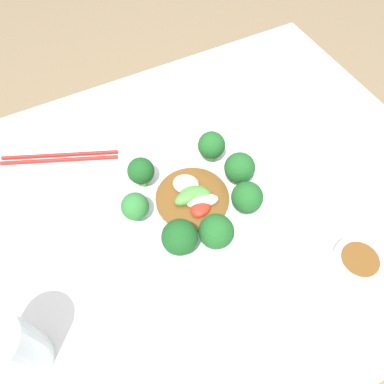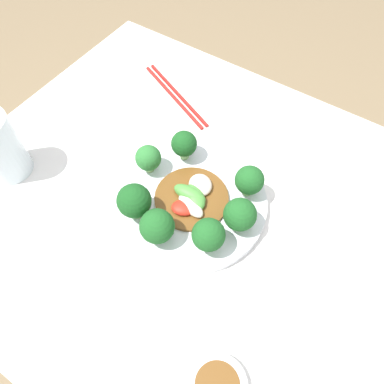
{
  "view_description": "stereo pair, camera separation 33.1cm",
  "coord_description": "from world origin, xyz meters",
  "px_view_note": "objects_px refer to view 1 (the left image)",
  "views": [
    {
      "loc": [
        -0.17,
        -0.29,
        1.29
      ],
      "look_at": [
        -0.02,
        0.0,
        0.78
      ],
      "focal_mm": 35.0,
      "sensor_mm": 36.0,
      "label": 1
    },
    {
      "loc": [
        0.16,
        -0.27,
        1.28
      ],
      "look_at": [
        -0.02,
        0.0,
        0.78
      ],
      "focal_mm": 35.0,
      "sensor_mm": 36.0,
      "label": 2
    }
  ],
  "objects_px": {
    "broccoli_east": "(238,166)",
    "broccoli_northwest": "(141,171)",
    "drinking_glass": "(8,352)",
    "sauce_dish": "(359,261)",
    "broccoli_southwest": "(180,238)",
    "broccoli_south": "(216,232)",
    "broccoli_northeast": "(211,146)",
    "broccoli_southeast": "(247,198)",
    "chopsticks": "(60,157)",
    "stirfry_center": "(193,196)",
    "plate": "(192,201)",
    "broccoli_west": "(135,207)"
  },
  "relations": [
    {
      "from": "broccoli_southwest",
      "to": "sauce_dish",
      "type": "xyz_separation_m",
      "value": [
        0.24,
        -0.14,
        -0.05
      ]
    },
    {
      "from": "plate",
      "to": "chopsticks",
      "type": "distance_m",
      "value": 0.26
    },
    {
      "from": "broccoli_northwest",
      "to": "chopsticks",
      "type": "bearing_deg",
      "value": 130.27
    },
    {
      "from": "broccoli_northeast",
      "to": "broccoli_southwest",
      "type": "xyz_separation_m",
      "value": [
        -0.13,
        -0.13,
        0.01
      ]
    },
    {
      "from": "broccoli_east",
      "to": "stirfry_center",
      "type": "relative_size",
      "value": 0.49
    },
    {
      "from": "broccoli_southwest",
      "to": "chopsticks",
      "type": "xyz_separation_m",
      "value": [
        -0.11,
        0.27,
        -0.05
      ]
    },
    {
      "from": "broccoli_south",
      "to": "broccoli_northeast",
      "type": "xyz_separation_m",
      "value": [
        0.07,
        0.15,
        -0.0
      ]
    },
    {
      "from": "chopsticks",
      "to": "broccoli_south",
      "type": "bearing_deg",
      "value": -59.54
    },
    {
      "from": "plate",
      "to": "drinking_glass",
      "type": "bearing_deg",
      "value": -159.44
    },
    {
      "from": "broccoli_south",
      "to": "plate",
      "type": "bearing_deg",
      "value": 87.08
    },
    {
      "from": "plate",
      "to": "broccoli_southwest",
      "type": "distance_m",
      "value": 0.1
    },
    {
      "from": "broccoli_northeast",
      "to": "sauce_dish",
      "type": "distance_m",
      "value": 0.3
    },
    {
      "from": "broccoli_northwest",
      "to": "broccoli_southeast",
      "type": "bearing_deg",
      "value": -44.27
    },
    {
      "from": "stirfry_center",
      "to": "chopsticks",
      "type": "height_order",
      "value": "stirfry_center"
    },
    {
      "from": "broccoli_northeast",
      "to": "drinking_glass",
      "type": "xyz_separation_m",
      "value": [
        -0.38,
        -0.18,
        0.01
      ]
    },
    {
      "from": "drinking_glass",
      "to": "sauce_dish",
      "type": "xyz_separation_m",
      "value": [
        0.49,
        -0.09,
        -0.05
      ]
    },
    {
      "from": "chopsticks",
      "to": "broccoli_northwest",
      "type": "bearing_deg",
      "value": -49.73
    },
    {
      "from": "sauce_dish",
      "to": "drinking_glass",
      "type": "bearing_deg",
      "value": 169.03
    },
    {
      "from": "broccoli_southwest",
      "to": "broccoli_northwest",
      "type": "distance_m",
      "value": 0.14
    },
    {
      "from": "broccoli_west",
      "to": "broccoli_southeast",
      "type": "height_order",
      "value": "broccoli_southeast"
    },
    {
      "from": "plate",
      "to": "chopsticks",
      "type": "xyz_separation_m",
      "value": [
        -0.17,
        0.2,
        -0.01
      ]
    },
    {
      "from": "stirfry_center",
      "to": "broccoli_southeast",
      "type": "bearing_deg",
      "value": -40.77
    },
    {
      "from": "stirfry_center",
      "to": "drinking_glass",
      "type": "bearing_deg",
      "value": -159.74
    },
    {
      "from": "broccoli_northwest",
      "to": "sauce_dish",
      "type": "distance_m",
      "value": 0.37
    },
    {
      "from": "broccoli_northwest",
      "to": "broccoli_west",
      "type": "relative_size",
      "value": 1.07
    },
    {
      "from": "broccoli_northwest",
      "to": "sauce_dish",
      "type": "xyz_separation_m",
      "value": [
        0.24,
        -0.28,
        -0.04
      ]
    },
    {
      "from": "broccoli_northeast",
      "to": "broccoli_northwest",
      "type": "distance_m",
      "value": 0.13
    },
    {
      "from": "plate",
      "to": "broccoli_northeast",
      "type": "relative_size",
      "value": 4.28
    },
    {
      "from": "broccoli_south",
      "to": "drinking_glass",
      "type": "distance_m",
      "value": 0.31
    },
    {
      "from": "broccoli_northwest",
      "to": "broccoli_southwest",
      "type": "bearing_deg",
      "value": -88.89
    },
    {
      "from": "stirfry_center",
      "to": "sauce_dish",
      "type": "distance_m",
      "value": 0.27
    },
    {
      "from": "broccoli_south",
      "to": "sauce_dish",
      "type": "height_order",
      "value": "broccoli_south"
    },
    {
      "from": "broccoli_northwest",
      "to": "broccoli_southeast",
      "type": "distance_m",
      "value": 0.18
    },
    {
      "from": "broccoli_northeast",
      "to": "chopsticks",
      "type": "height_order",
      "value": "broccoli_northeast"
    },
    {
      "from": "broccoli_south",
      "to": "drinking_glass",
      "type": "xyz_separation_m",
      "value": [
        -0.31,
        -0.03,
        0.01
      ]
    },
    {
      "from": "stirfry_center",
      "to": "plate",
      "type": "bearing_deg",
      "value": 140.97
    },
    {
      "from": "broccoli_southeast",
      "to": "broccoli_east",
      "type": "bearing_deg",
      "value": 70.83
    },
    {
      "from": "broccoli_east",
      "to": "broccoli_southwest",
      "type": "distance_m",
      "value": 0.16
    },
    {
      "from": "broccoli_east",
      "to": "broccoli_northwest",
      "type": "distance_m",
      "value": 0.16
    },
    {
      "from": "broccoli_west",
      "to": "sauce_dish",
      "type": "height_order",
      "value": "broccoli_west"
    },
    {
      "from": "broccoli_south",
      "to": "broccoli_southwest",
      "type": "xyz_separation_m",
      "value": [
        -0.05,
        0.01,
        0.01
      ]
    },
    {
      "from": "broccoli_east",
      "to": "drinking_glass",
      "type": "xyz_separation_m",
      "value": [
        -0.4,
        -0.12,
        0.01
      ]
    },
    {
      "from": "broccoli_south",
      "to": "broccoli_northeast",
      "type": "relative_size",
      "value": 1.05
    },
    {
      "from": "broccoli_northwest",
      "to": "drinking_glass",
      "type": "xyz_separation_m",
      "value": [
        -0.25,
        -0.18,
        0.01
      ]
    },
    {
      "from": "chopsticks",
      "to": "plate",
      "type": "bearing_deg",
      "value": -49.06
    },
    {
      "from": "broccoli_northeast",
      "to": "drinking_glass",
      "type": "bearing_deg",
      "value": -154.88
    },
    {
      "from": "plate",
      "to": "broccoli_northwest",
      "type": "xyz_separation_m",
      "value": [
        -0.06,
        0.07,
        0.04
      ]
    },
    {
      "from": "broccoli_southeast",
      "to": "chopsticks",
      "type": "height_order",
      "value": "broccoli_southeast"
    },
    {
      "from": "broccoli_west",
      "to": "chopsticks",
      "type": "bearing_deg",
      "value": 112.43
    },
    {
      "from": "stirfry_center",
      "to": "chopsticks",
      "type": "distance_m",
      "value": 0.26
    }
  ]
}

